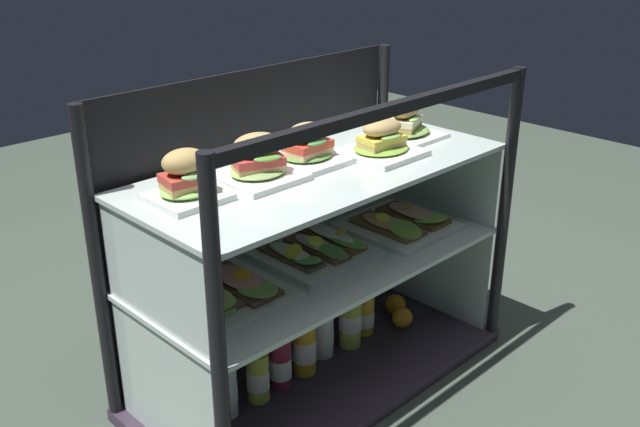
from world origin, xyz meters
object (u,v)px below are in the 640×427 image
plated_roll_sandwich_far_left (382,143)px  juice_bottle_front_middle (225,389)px  juice_bottle_front_second (364,311)px  orange_fruit_near_left_post (395,304)px  plated_roll_sandwich_right_of_center (309,148)px  orange_fruit_beside_bottles (402,317)px  plated_roll_sandwich_mid_left (405,124)px  juice_bottle_front_right_end (258,375)px  open_sandwich_tray_right_of_center (225,291)px  juice_bottle_near_post (322,333)px  juice_bottle_front_fourth (198,400)px  open_sandwich_tray_far_left (314,249)px  plated_roll_sandwich_left_of_center (258,163)px  juice_bottle_front_left_end (280,360)px  open_sandwich_tray_mid_right (402,222)px  juice_bottle_back_center (350,318)px  juice_bottle_back_right (304,346)px  plated_roll_sandwich_mid_right (186,180)px

plated_roll_sandwich_far_left → juice_bottle_front_middle: size_ratio=0.98×
juice_bottle_front_second → orange_fruit_near_left_post: 0.17m
plated_roll_sandwich_right_of_center → orange_fruit_beside_bottles: plated_roll_sandwich_right_of_center is taller
plated_roll_sandwich_mid_left → juice_bottle_front_right_end: plated_roll_sandwich_mid_left is taller
orange_fruit_beside_bottles → open_sandwich_tray_right_of_center: bearing=176.6°
juice_bottle_near_post → plated_roll_sandwich_far_left: bearing=-33.9°
open_sandwich_tray_right_of_center → juice_bottle_front_fourth: 0.32m
open_sandwich_tray_right_of_center → orange_fruit_beside_bottles: open_sandwich_tray_right_of_center is taller
open_sandwich_tray_far_left → juice_bottle_front_fourth: open_sandwich_tray_far_left is taller
open_sandwich_tray_far_left → orange_fruit_beside_bottles: 0.51m
juice_bottle_front_right_end → plated_roll_sandwich_far_left: bearing=-8.4°
plated_roll_sandwich_left_of_center → juice_bottle_near_post: plated_roll_sandwich_left_of_center is taller
juice_bottle_front_middle → juice_bottle_front_left_end: 0.20m
open_sandwich_tray_mid_right → juice_bottle_back_center: (-0.18, 0.05, -0.29)m
plated_roll_sandwich_mid_left → plated_roll_sandwich_far_left: bearing=-160.3°
open_sandwich_tray_far_left → juice_bottle_back_right: open_sandwich_tray_far_left is taller
juice_bottle_front_middle → plated_roll_sandwich_mid_left: bearing=-0.8°
juice_bottle_front_fourth → plated_roll_sandwich_right_of_center: bearing=2.3°
plated_roll_sandwich_mid_left → juice_bottle_front_middle: bearing=179.2°
open_sandwich_tray_mid_right → juice_bottle_front_second: size_ratio=1.48×
plated_roll_sandwich_mid_left → juice_bottle_back_right: bearing=179.8°
open_sandwich_tray_mid_right → juice_bottle_front_left_end: size_ratio=1.39×
plated_roll_sandwich_mid_left → juice_bottle_back_center: bearing=178.6°
plated_roll_sandwich_far_left → juice_bottle_back_center: 0.59m
open_sandwich_tray_mid_right → juice_bottle_front_right_end: open_sandwich_tray_mid_right is taller
open_sandwich_tray_mid_right → juice_bottle_near_post: (-0.28, 0.07, -0.31)m
plated_roll_sandwich_left_of_center → orange_fruit_beside_bottles: bearing=-7.5°
juice_bottle_front_right_end → juice_bottle_near_post: size_ratio=1.06×
juice_bottle_front_right_end → juice_bottle_back_right: 0.19m
juice_bottle_front_second → orange_fruit_near_left_post: (0.16, 0.00, -0.04)m
plated_roll_sandwich_right_of_center → open_sandwich_tray_right_of_center: size_ratio=0.64×
open_sandwich_tray_far_left → juice_bottle_back_right: bearing=-170.0°
plated_roll_sandwich_mid_right → open_sandwich_tray_far_left: 0.50m
juice_bottle_front_middle → juice_bottle_near_post: (0.40, 0.02, -0.01)m
juice_bottle_back_center → plated_roll_sandwich_mid_left: bearing=-1.4°
juice_bottle_front_right_end → plated_roll_sandwich_right_of_center: bearing=9.1°
plated_roll_sandwich_right_of_center → orange_fruit_near_left_post: bearing=-1.4°
open_sandwich_tray_far_left → juice_bottle_front_second: (0.24, 0.01, -0.31)m
juice_bottle_back_right → orange_fruit_near_left_post: 0.46m
open_sandwich_tray_mid_right → juice_bottle_front_left_end: open_sandwich_tray_mid_right is taller
open_sandwich_tray_mid_right → juice_bottle_front_middle: bearing=175.7°
open_sandwich_tray_far_left → orange_fruit_beside_bottles: size_ratio=4.46×
plated_roll_sandwich_mid_right → plated_roll_sandwich_mid_left: plated_roll_sandwich_mid_right is taller
plated_roll_sandwich_mid_left → open_sandwich_tray_right_of_center: 0.77m
plated_roll_sandwich_left_of_center → plated_roll_sandwich_mid_left: size_ratio=1.00×
plated_roll_sandwich_mid_right → juice_bottle_back_right: bearing=-6.5°
plated_roll_sandwich_mid_right → plated_roll_sandwich_right_of_center: bearing=-0.7°
open_sandwich_tray_far_left → juice_bottle_back_right: size_ratio=1.37×
plated_roll_sandwich_mid_right → juice_bottle_front_left_end: plated_roll_sandwich_mid_right is taller
juice_bottle_front_right_end → juice_bottle_back_center: bearing=1.2°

